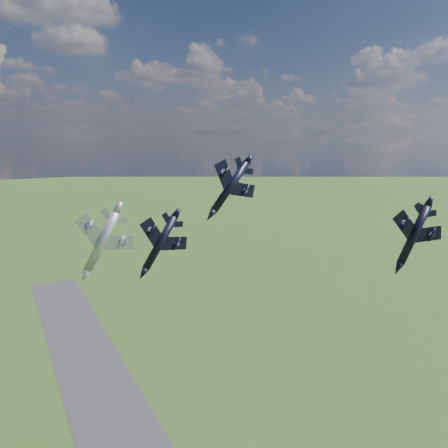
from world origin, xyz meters
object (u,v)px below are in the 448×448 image
jet_lead_navy (160,242)px  jet_right_navy (414,235)px  jet_high_navy (230,187)px  jet_left_silver (102,241)px

jet_lead_navy → jet_right_navy: bearing=-36.8°
jet_lead_navy → jet_high_navy: bearing=24.9°
jet_right_navy → jet_high_navy: size_ratio=0.81×
jet_lead_navy → jet_high_navy: 20.25m
jet_right_navy → jet_high_navy: bearing=131.4°
jet_high_navy → jet_lead_navy: bearing=-155.9°
jet_right_navy → jet_left_silver: size_ratio=0.90×
jet_right_navy → jet_high_navy: jet_high_navy is taller
jet_right_navy → jet_left_silver: (-40.56, 23.98, -1.56)m
jet_high_navy → jet_right_navy: bearing=-66.0°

